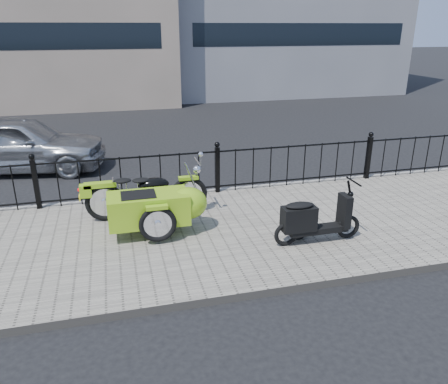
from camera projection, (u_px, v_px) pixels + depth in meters
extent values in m
plane|color=black|center=(234.00, 222.00, 8.03)|extent=(120.00, 120.00, 0.00)
cube|color=slate|center=(242.00, 231.00, 7.56)|extent=(30.00, 3.80, 0.12)
cube|color=gray|center=(216.00, 192.00, 9.31)|extent=(30.00, 0.10, 0.12)
cylinder|color=black|center=(217.00, 152.00, 8.86)|extent=(14.00, 0.04, 0.04)
cylinder|color=black|center=(217.00, 186.00, 9.12)|extent=(14.00, 0.04, 0.04)
cube|color=black|center=(36.00, 184.00, 8.17)|extent=(0.09, 0.09, 0.96)
sphere|color=black|center=(32.00, 157.00, 7.98)|extent=(0.11, 0.11, 0.11)
cube|color=black|center=(217.00, 170.00, 8.99)|extent=(0.09, 0.09, 0.96)
sphere|color=black|center=(217.00, 144.00, 8.80)|extent=(0.11, 0.11, 0.11)
cube|color=black|center=(368.00, 158.00, 9.81)|extent=(0.09, 0.09, 0.96)
sphere|color=black|center=(371.00, 134.00, 9.62)|extent=(0.11, 0.11, 0.11)
cube|color=black|center=(303.00, 34.00, 20.38)|extent=(10.50, 0.06, 1.00)
torus|color=black|center=(189.00, 195.00, 8.04)|extent=(0.69, 0.09, 0.69)
torus|color=black|center=(105.00, 203.00, 7.69)|extent=(0.69, 0.09, 0.69)
torus|color=black|center=(158.00, 224.00, 6.84)|extent=(0.60, 0.08, 0.60)
cube|color=gray|center=(148.00, 198.00, 7.86)|extent=(0.34, 0.22, 0.24)
cylinder|color=black|center=(148.00, 201.00, 7.88)|extent=(1.40, 0.04, 0.04)
ellipsoid|color=black|center=(154.00, 185.00, 7.80)|extent=(0.54, 0.29, 0.26)
cylinder|color=silver|center=(198.00, 162.00, 7.86)|extent=(0.03, 0.56, 0.03)
cylinder|color=silver|center=(192.00, 179.00, 7.94)|extent=(0.25, 0.04, 0.59)
sphere|color=silver|center=(197.00, 169.00, 7.91)|extent=(0.15, 0.15, 0.15)
cube|color=#86BB19|center=(188.00, 178.00, 7.92)|extent=(0.36, 0.12, 0.06)
cube|color=#86BB19|center=(100.00, 185.00, 7.56)|extent=(0.55, 0.16, 0.08)
ellipsoid|color=black|center=(141.00, 180.00, 7.71)|extent=(0.31, 0.22, 0.08)
ellipsoid|color=black|center=(122.00, 181.00, 7.63)|extent=(0.31, 0.22, 0.08)
sphere|color=red|center=(79.00, 190.00, 7.49)|extent=(0.07, 0.07, 0.07)
cube|color=yellow|center=(80.00, 198.00, 7.64)|extent=(0.02, 0.14, 0.10)
cube|color=#86BB19|center=(149.00, 208.00, 7.13)|extent=(1.30, 0.62, 0.50)
ellipsoid|color=#86BB19|center=(188.00, 203.00, 7.27)|extent=(0.65, 0.60, 0.54)
cube|color=black|center=(138.00, 196.00, 7.01)|extent=(0.55, 0.43, 0.06)
cube|color=#86BB19|center=(157.00, 207.00, 6.74)|extent=(0.34, 0.11, 0.06)
torus|color=black|center=(348.00, 227.00, 7.11)|extent=(0.40, 0.07, 0.40)
torus|color=black|center=(286.00, 234.00, 6.86)|extent=(0.40, 0.07, 0.40)
cube|color=black|center=(318.00, 229.00, 6.98)|extent=(0.98, 0.22, 0.10)
cube|color=black|center=(299.00, 219.00, 6.82)|extent=(0.54, 0.25, 0.39)
ellipsoid|color=black|center=(300.00, 205.00, 6.73)|extent=(0.46, 0.23, 0.09)
cube|color=black|center=(344.00, 211.00, 6.98)|extent=(0.12, 0.29, 0.54)
cylinder|color=black|center=(350.00, 193.00, 6.89)|extent=(0.15, 0.04, 0.44)
cylinder|color=black|center=(354.00, 181.00, 6.83)|extent=(0.03, 0.43, 0.03)
torus|color=black|center=(301.00, 222.00, 7.03)|extent=(0.56, 0.35, 0.59)
imported|color=#A5A8AC|center=(19.00, 144.00, 10.63)|extent=(4.27, 2.30, 1.38)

